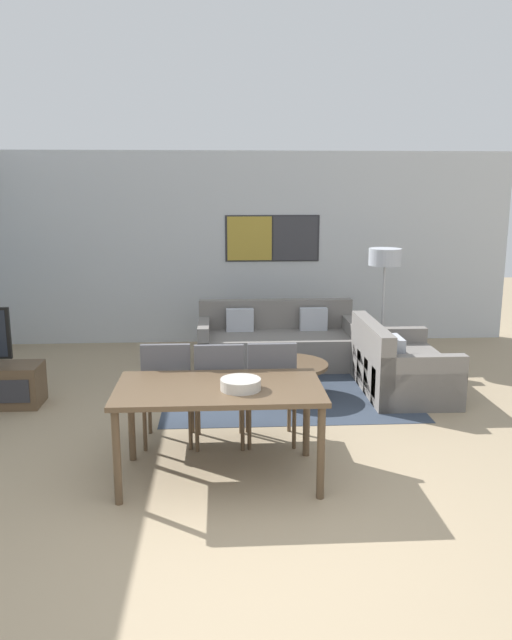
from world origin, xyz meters
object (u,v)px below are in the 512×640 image
dining_chair_centre (219,390)px  dining_chair_right (271,388)px  sofa_side (397,369)px  fruit_bowl (241,383)px  sofa_main (277,344)px  dining_table (219,396)px  coffee_table (288,371)px  floor_lamp (385,263)px  dining_chair_left (168,389)px

dining_chair_centre → dining_chair_right: 0.46m
sofa_side → fruit_bowl: bearing=139.2°
sofa_main → dining_table: (-0.76, -3.28, 0.42)m
sofa_side → dining_chair_centre: (-2.01, -1.41, 0.26)m
coffee_table → dining_table: size_ratio=0.55×
coffee_table → dining_chair_centre: size_ratio=0.91×
dining_chair_right → sofa_main: bearing=83.4°
coffee_table → dining_table: 2.15m
floor_lamp → dining_chair_right: bearing=-122.4°
sofa_main → dining_chair_centre: dining_chair_centre is taller
fruit_bowl → dining_chair_left: bearing=129.0°
sofa_side → coffee_table: bearing=93.0°
dining_chair_centre → fruit_bowl: size_ratio=3.11×
coffee_table → dining_table: bearing=-111.2°
sofa_main → dining_chair_left: (-1.22, -2.61, 0.26)m
dining_chair_right → fruit_bowl: bearing=-111.6°
sofa_main → dining_chair_right: bearing=-96.6°
dining_chair_centre → fruit_bowl: dining_chair_centre is taller
dining_chair_right → floor_lamp: size_ratio=0.64×
dining_chair_centre → floor_lamp: size_ratio=0.64×
sofa_side → floor_lamp: 1.68m
sofa_main → sofa_side: 1.76m
sofa_main → sofa_side: bearing=-45.1°
dining_table → coffee_table: bearing=68.8°
sofa_main → fruit_bowl: (-0.60, -3.38, 0.55)m
sofa_side → dining_chair_centre: bearing=125.1°
sofa_side → floor_lamp: (0.16, 1.30, 1.05)m
dining_chair_right → fruit_bowl: 0.85m
dining_table → dining_chair_centre: dining_chair_centre is taller
coffee_table → dining_chair_centre: bearing=-119.6°
coffee_table → dining_chair_left: size_ratio=0.91×
dining_table → dining_chair_left: bearing=124.2°
dining_table → floor_lamp: floor_lamp is taller
coffee_table → dining_chair_left: dining_chair_left is taller
sofa_side → dining_chair_right: size_ratio=1.47×
fruit_bowl → floor_lamp: 4.00m
sofa_side → fruit_bowl: 2.87m
dining_chair_left → fruit_bowl: bearing=-51.0°
dining_chair_right → floor_lamp: 3.28m
fruit_bowl → sofa_side: bearing=49.2°
sofa_main → floor_lamp: bearing=2.1°
sofa_side → dining_chair_right: (-1.55, -1.39, 0.26)m
floor_lamp → dining_chair_left: bearing=-134.6°
dining_chair_left → dining_chair_right: (0.92, -0.03, 0.00)m
dining_table → sofa_side: bearing=45.5°
coffee_table → fruit_bowl: 2.22m
dining_table → fruit_bowl: size_ratio=5.18×
sofa_main → dining_chair_right: (-0.31, -2.64, 0.26)m
sofa_side → dining_chair_left: 2.83m
dining_chair_right → dining_chair_left: bearing=178.3°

